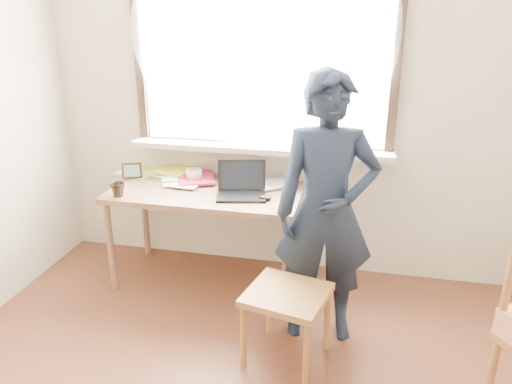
% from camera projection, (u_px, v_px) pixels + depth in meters
% --- Properties ---
extents(room_shell, '(3.52, 4.02, 2.61)m').
position_uv_depth(room_shell, '(204.00, 80.00, 1.65)').
color(room_shell, beige).
rests_on(room_shell, ground).
extents(desk, '(1.29, 0.65, 0.69)m').
position_uv_depth(desk, '(206.00, 200.00, 3.41)').
color(desk, brown).
rests_on(desk, ground).
extents(laptop, '(0.36, 0.32, 0.22)m').
position_uv_depth(laptop, '(242.00, 187.00, 3.28)').
color(laptop, black).
rests_on(laptop, desk).
extents(mug_white, '(0.16, 0.16, 0.09)m').
position_uv_depth(mug_white, '(194.00, 175.00, 3.53)').
color(mug_white, white).
rests_on(mug_white, desk).
extents(mug_dark, '(0.10, 0.10, 0.09)m').
position_uv_depth(mug_dark, '(118.00, 190.00, 3.26)').
color(mug_dark, black).
rests_on(mug_dark, desk).
extents(mouse, '(0.09, 0.06, 0.03)m').
position_uv_depth(mouse, '(265.00, 198.00, 3.20)').
color(mouse, black).
rests_on(mouse, desk).
extents(desk_clutter, '(0.74, 0.53, 0.04)m').
position_uv_depth(desk_clutter, '(155.00, 173.00, 3.67)').
color(desk_clutter, white).
rests_on(desk_clutter, desk).
extents(book_a, '(0.26, 0.33, 0.03)m').
position_uv_depth(book_a, '(168.00, 176.00, 3.62)').
color(book_a, white).
rests_on(book_a, desk).
extents(book_b, '(0.33, 0.33, 0.02)m').
position_uv_depth(book_b, '(266.00, 180.00, 3.55)').
color(book_b, white).
rests_on(book_b, desk).
extents(picture_frame, '(0.14, 0.06, 0.11)m').
position_uv_depth(picture_frame, '(132.00, 172.00, 3.58)').
color(picture_frame, black).
rests_on(picture_frame, desk).
extents(work_chair, '(0.49, 0.48, 0.43)m').
position_uv_depth(work_chair, '(287.00, 302.00, 2.70)').
color(work_chair, olive).
rests_on(work_chair, ground).
extents(person, '(0.62, 0.46, 1.57)m').
position_uv_depth(person, '(326.00, 211.00, 2.80)').
color(person, black).
rests_on(person, ground).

